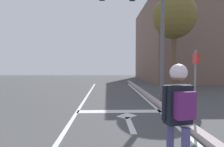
{
  "coord_description": "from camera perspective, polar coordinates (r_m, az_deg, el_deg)",
  "views": [
    {
      "loc": [
        1.25,
        0.36,
        1.65
      ],
      "look_at": [
        1.42,
        6.03,
        1.39
      ],
      "focal_mm": 28.68,
      "sensor_mm": 36.0,
      "label": 1
    }
  ],
  "objects": [
    {
      "name": "lane_arrow_stem",
      "position": [
        5.19,
        5.82,
        -15.85
      ],
      "size": [
        0.16,
        1.4,
        0.01
      ],
      "primitive_type": "cube",
      "color": "silver",
      "rests_on": "ground"
    },
    {
      "name": "traffic_signal_mast",
      "position": [
        8.23,
        8.9,
        18.21
      ],
      "size": [
        4.03,
        0.34,
        5.61
      ],
      "color": "#5A555E",
      "rests_on": "ground"
    },
    {
      "name": "building_block",
      "position": [
        21.38,
        22.23,
        8.89
      ],
      "size": [
        9.05,
        11.07,
        8.08
      ],
      "primitive_type": "cube",
      "color": "brown",
      "rests_on": "ground"
    },
    {
      "name": "roadside_tree",
      "position": [
        11.48,
        19.25,
        16.43
      ],
      "size": [
        2.5,
        2.5,
        5.71
      ],
      "color": "brown",
      "rests_on": "ground"
    },
    {
      "name": "stop_bar",
      "position": [
        6.53,
        2.78,
        -11.95
      ],
      "size": [
        3.09,
        0.4,
        0.01
      ],
      "primitive_type": "cube",
      "color": "silver",
      "rests_on": "ground"
    },
    {
      "name": "street_sign_post",
      "position": [
        5.8,
        24.98,
        -0.25
      ],
      "size": [
        0.1,
        0.44,
        2.1
      ],
      "color": "slate",
      "rests_on": "ground"
    },
    {
      "name": "curb_strip",
      "position": [
        6.24,
        18.91,
        -12.16
      ],
      "size": [
        0.24,
        24.0,
        0.14
      ],
      "primitive_type": "cube",
      "color": "#A79797",
      "rests_on": "ground"
    },
    {
      "name": "skater",
      "position": [
        2.66,
        20.49,
        -10.0
      ],
      "size": [
        0.44,
        0.61,
        1.59
      ],
      "color": "#444277",
      "rests_on": "skateboard"
    },
    {
      "name": "lane_line_curbside",
      "position": [
        6.17,
        16.67,
        -12.92
      ],
      "size": [
        0.12,
        20.0,
        0.01
      ],
      "primitive_type": "cube",
      "color": "silver",
      "rests_on": "ground"
    },
    {
      "name": "lane_arrow_head",
      "position": [
        6.0,
        4.73,
        -13.29
      ],
      "size": [
        0.71,
        0.71,
        0.01
      ],
      "primitive_type": "cube",
      "rotation": [
        0.0,
        0.0,
        0.79
      ],
      "color": "silver",
      "rests_on": "ground"
    },
    {
      "name": "lane_line_center",
      "position": [
        5.97,
        -12.09,
        -13.41
      ],
      "size": [
        0.12,
        20.0,
        0.01
      ],
      "primitive_type": "cube",
      "color": "silver",
      "rests_on": "ground"
    }
  ]
}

